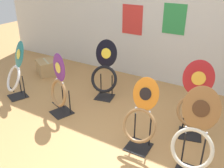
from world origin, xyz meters
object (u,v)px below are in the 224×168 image
at_px(toilet_seat_display_orange_sun, 141,119).
at_px(toilet_seat_display_purple_note, 59,87).
at_px(storage_box, 47,67).
at_px(toilet_seat_display_teal_sax, 16,73).
at_px(toilet_seat_display_woodgrain, 194,140).
at_px(toilet_seat_display_crimson_swirl, 195,104).
at_px(toilet_seat_display_jazz_black, 105,74).

xyz_separation_m(toilet_seat_display_orange_sun, toilet_seat_display_purple_note, (-1.30, 0.08, 0.04)).
height_order(toilet_seat_display_purple_note, storage_box, toilet_seat_display_purple_note).
bearing_deg(storage_box, toilet_seat_display_teal_sax, -73.18).
bearing_deg(toilet_seat_display_woodgrain, toilet_seat_display_crimson_swirl, 104.38).
xyz_separation_m(toilet_seat_display_jazz_black, storage_box, (-1.51, 0.22, -0.27)).
height_order(toilet_seat_display_woodgrain, toilet_seat_display_jazz_black, toilet_seat_display_woodgrain).
height_order(toilet_seat_display_jazz_black, storage_box, toilet_seat_display_jazz_black).
relative_size(toilet_seat_display_jazz_black, storage_box, 1.81).
relative_size(toilet_seat_display_orange_sun, toilet_seat_display_purple_note, 0.93).
bearing_deg(storage_box, toilet_seat_display_orange_sun, -22.41).
distance_m(toilet_seat_display_teal_sax, toilet_seat_display_purple_note, 0.95).
height_order(toilet_seat_display_orange_sun, toilet_seat_display_crimson_swirl, toilet_seat_display_crimson_swirl).
bearing_deg(toilet_seat_display_teal_sax, toilet_seat_display_crimson_swirl, 9.11).
bearing_deg(toilet_seat_display_woodgrain, toilet_seat_display_teal_sax, 175.49).
bearing_deg(toilet_seat_display_orange_sun, toilet_seat_display_jazz_black, 141.19).
bearing_deg(toilet_seat_display_teal_sax, toilet_seat_display_orange_sun, -2.87).
height_order(toilet_seat_display_teal_sax, storage_box, toilet_seat_display_teal_sax).
bearing_deg(toilet_seat_display_jazz_black, toilet_seat_display_teal_sax, -150.08).
xyz_separation_m(toilet_seat_display_orange_sun, toilet_seat_display_crimson_swirl, (0.46, 0.55, 0.06)).
bearing_deg(toilet_seat_display_crimson_swirl, toilet_seat_display_woodgrain, -75.62).
bearing_deg(toilet_seat_display_orange_sun, toilet_seat_display_purple_note, 176.50).
bearing_deg(toilet_seat_display_purple_note, toilet_seat_display_orange_sun, -3.50).
distance_m(toilet_seat_display_teal_sax, toilet_seat_display_jazz_black, 1.42).
height_order(toilet_seat_display_crimson_swirl, storage_box, toilet_seat_display_crimson_swirl).
relative_size(toilet_seat_display_woodgrain, toilet_seat_display_orange_sun, 1.11).
bearing_deg(toilet_seat_display_orange_sun, toilet_seat_display_crimson_swirl, 50.22).
xyz_separation_m(toilet_seat_display_jazz_black, toilet_seat_display_purple_note, (-0.28, -0.74, 0.02)).
relative_size(toilet_seat_display_teal_sax, storage_box, 1.76).
distance_m(toilet_seat_display_jazz_black, toilet_seat_display_purple_note, 0.79).
bearing_deg(toilet_seat_display_jazz_black, storage_box, 171.60).
relative_size(toilet_seat_display_crimson_swirl, toilet_seat_display_purple_note, 1.08).
bearing_deg(toilet_seat_display_orange_sun, storage_box, 157.59).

